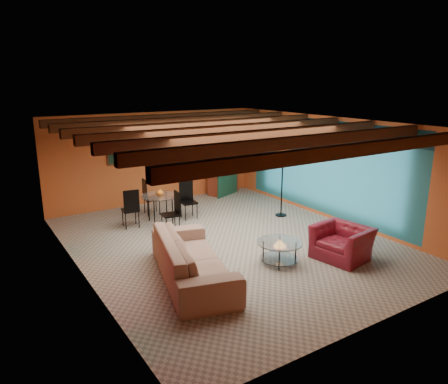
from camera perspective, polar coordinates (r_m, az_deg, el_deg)
room at (r=9.26m, az=0.30°, el=7.14°), size 6.52×8.01×2.71m
sofa at (r=7.96m, az=-4.27°, el=-8.86°), size 1.78×2.99×0.82m
armchair at (r=9.15m, az=15.58°, el=-6.56°), size 1.10×1.21×0.70m
coffee_table at (r=8.70m, az=7.46°, el=-8.06°), size 0.99×0.99×0.47m
dining_table at (r=11.06m, az=-8.56°, el=-1.57°), size 2.16×2.16×1.01m
armoire at (r=13.65m, az=-0.11°, el=3.41°), size 1.13×0.85×1.78m
floor_lamp at (r=11.48m, az=7.81°, el=1.21°), size 0.42×0.42×1.84m
ceiling_fan at (r=9.16m, az=0.68°, el=7.06°), size 1.50×1.50×0.44m
painting at (r=12.41m, az=-13.01°, el=5.43°), size 1.05×0.03×0.65m
potted_plant at (r=13.48m, az=-0.11°, el=8.09°), size 0.47×0.43×0.46m
vase at (r=10.90m, az=-8.68°, el=1.45°), size 0.18×0.18×0.19m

